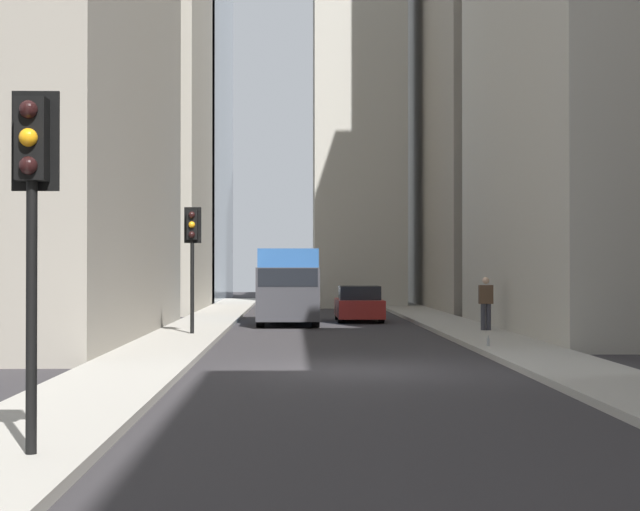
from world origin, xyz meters
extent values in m
plane|color=#302D30|center=(0.00, 0.00, 0.00)|extent=(135.00, 135.00, 0.00)
cube|color=#A8A399|center=(0.00, 4.50, 0.07)|extent=(90.00, 2.20, 0.14)
cube|color=#A8A399|center=(0.00, -4.50, 0.07)|extent=(90.00, 2.20, 0.14)
cube|color=#A8A091|center=(29.48, 10.60, 9.56)|extent=(13.00, 10.00, 19.11)
cube|color=#B7B2A5|center=(34.27, -2.34, 11.50)|extent=(4.86, 4.86, 22.99)
cube|color=#285699|center=(18.42, 1.40, 1.54)|extent=(4.60, 2.25, 2.60)
cube|color=#38383D|center=(15.22, 1.40, 1.19)|extent=(1.90, 2.25, 1.90)
cube|color=black|center=(15.22, 1.40, 1.79)|extent=(1.92, 2.09, 0.64)
cylinder|color=black|center=(15.22, 0.41, 0.44)|extent=(0.88, 0.28, 0.88)
cylinder|color=black|center=(15.22, 2.38, 0.44)|extent=(0.88, 0.28, 0.88)
cylinder|color=black|center=(19.82, 0.41, 0.44)|extent=(0.88, 0.28, 0.88)
cylinder|color=black|center=(19.82, 2.38, 0.44)|extent=(0.88, 0.28, 0.88)
cube|color=maroon|center=(19.37, -1.40, 0.53)|extent=(4.30, 1.78, 0.70)
cube|color=black|center=(19.17, -1.40, 1.15)|extent=(2.10, 1.58, 0.54)
cylinder|color=black|center=(20.72, -2.18, 0.32)|extent=(0.64, 0.22, 0.64)
cylinder|color=black|center=(20.72, -0.62, 0.32)|extent=(0.64, 0.22, 0.64)
cylinder|color=black|center=(18.02, -2.18, 0.32)|extent=(0.64, 0.22, 0.64)
cylinder|color=black|center=(18.02, -0.62, 0.32)|extent=(0.64, 0.22, 0.64)
cylinder|color=black|center=(-10.40, 4.05, 1.62)|extent=(0.12, 0.12, 2.95)
cube|color=black|center=(-10.40, 4.05, 3.54)|extent=(0.28, 0.32, 0.90)
cube|color=black|center=(-10.25, 4.05, 3.54)|extent=(0.03, 0.52, 1.10)
sphere|color=black|center=(-10.56, 4.05, 3.84)|extent=(0.20, 0.20, 0.20)
sphere|color=orange|center=(-10.56, 4.05, 3.54)|extent=(0.20, 0.20, 0.20)
sphere|color=black|center=(-10.56, 4.05, 3.24)|extent=(0.20, 0.20, 0.20)
cylinder|color=black|center=(9.85, 4.29, 1.57)|extent=(0.12, 0.12, 2.85)
cube|color=black|center=(9.85, 4.29, 3.44)|extent=(0.28, 0.32, 0.90)
cube|color=black|center=(10.00, 4.29, 3.44)|extent=(0.03, 0.52, 1.10)
sphere|color=black|center=(9.69, 4.29, 3.74)|extent=(0.20, 0.20, 0.20)
sphere|color=orange|center=(9.69, 4.29, 3.44)|extent=(0.20, 0.20, 0.20)
sphere|color=black|center=(9.69, 4.29, 3.14)|extent=(0.20, 0.20, 0.20)
cylinder|color=#33333D|center=(11.21, -5.03, 0.56)|extent=(0.16, 0.16, 0.84)
cylinder|color=#33333D|center=(11.21, -4.86, 0.56)|extent=(0.16, 0.16, 0.84)
cube|color=#4C3828|center=(11.21, -4.95, 1.28)|extent=(0.26, 0.44, 0.60)
sphere|color=beige|center=(11.21, -4.95, 1.73)|extent=(0.22, 0.22, 0.22)
cylinder|color=#999EA3|center=(4.57, -3.76, 0.24)|extent=(0.07, 0.07, 0.20)
cylinder|color=#999EA3|center=(4.57, -3.76, 0.38)|extent=(0.03, 0.03, 0.07)
camera|label=1|loc=(-21.64, 1.22, 2.16)|focal=57.97mm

